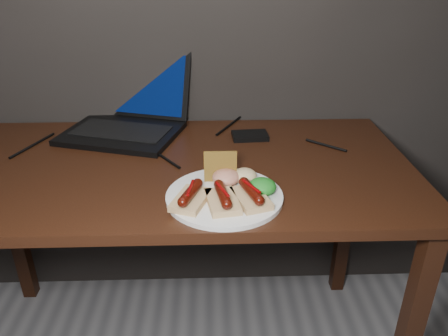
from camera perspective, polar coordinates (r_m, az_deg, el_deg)
name	(u,v)px	position (r m, az deg, el deg)	size (l,w,h in m)	color
desk	(172,190)	(1.32, -6.81, -2.90)	(1.40, 0.70, 0.75)	black
laptop	(128,115)	(1.53, -12.38, 6.77)	(0.45, 0.45, 0.25)	black
hard_drive	(250,136)	(1.44, 3.41, 4.22)	(0.12, 0.08, 0.02)	black
desk_cables	(181,141)	(1.41, -5.66, 3.52)	(1.02, 0.44, 0.01)	black
plate	(224,196)	(1.09, 0.05, -3.72)	(0.29, 0.29, 0.01)	silver
bread_sausage_left	(191,197)	(1.05, -4.38, -3.74)	(0.11, 0.13, 0.04)	tan
bread_sausage_center	(223,198)	(1.04, -0.18, -3.98)	(0.09, 0.13, 0.04)	tan
bread_sausage_right	(251,195)	(1.05, 3.55, -3.55)	(0.10, 0.13, 0.04)	tan
crispbread	(220,166)	(1.13, -0.48, 0.20)	(0.09, 0.01, 0.09)	olive
salad_greens	(262,186)	(1.09, 5.02, -2.41)	(0.07, 0.07, 0.04)	#125A14
salsa_mound	(226,177)	(1.12, 0.28, -1.22)	(0.07, 0.07, 0.04)	#A71015
coleslaw_mound	(244,176)	(1.14, 2.69, -1.00)	(0.06, 0.06, 0.04)	beige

